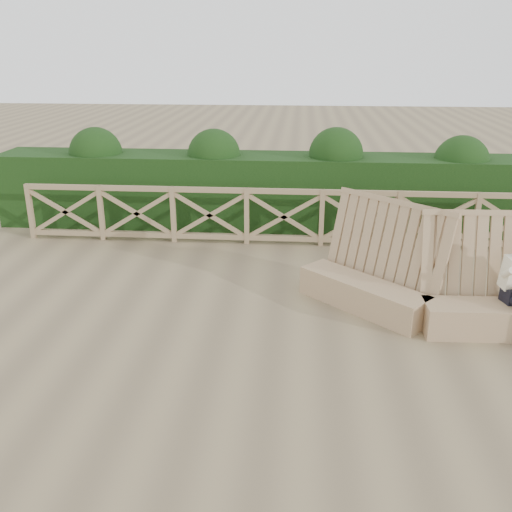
{
  "coord_description": "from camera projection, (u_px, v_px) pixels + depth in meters",
  "views": [
    {
      "loc": [
        0.31,
        -6.94,
        3.65
      ],
      "look_at": [
        -0.28,
        0.4,
        0.9
      ],
      "focal_mm": 40.0,
      "sensor_mm": 36.0,
      "label": 1
    }
  ],
  "objects": [
    {
      "name": "guardrail",
      "position": [
        284.0,
        217.0,
        10.86
      ],
      "size": [
        10.1,
        0.09,
        1.1
      ],
      "color": "#8A7450",
      "rests_on": "ground"
    },
    {
      "name": "bench",
      "position": [
        431.0,
        293.0,
        7.95
      ],
      "size": [
        3.66,
        1.98,
        1.56
      ],
      "rotation": [
        0.0,
        0.0,
        -0.36
      ],
      "color": "#9A7E58",
      "rests_on": "ground"
    },
    {
      "name": "ground",
      "position": [
        274.0,
        328.0,
        7.78
      ],
      "size": [
        60.0,
        60.0,
        0.0
      ],
      "primitive_type": "plane",
      "color": "brown",
      "rests_on": "ground"
    },
    {
      "name": "hedge",
      "position": [
        286.0,
        191.0,
        11.91
      ],
      "size": [
        12.0,
        1.2,
        1.5
      ],
      "primitive_type": "cube",
      "color": "black",
      "rests_on": "ground"
    }
  ]
}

